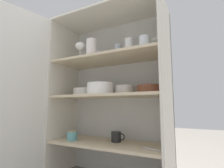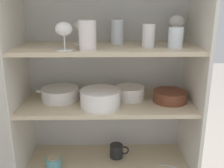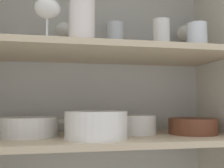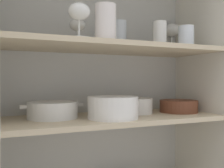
{
  "view_description": "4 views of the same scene",
  "coord_description": "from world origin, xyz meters",
  "px_view_note": "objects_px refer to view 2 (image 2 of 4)",
  "views": [
    {
      "loc": [
        0.69,
        -1.05,
        0.57
      ],
      "look_at": [
        0.02,
        0.21,
        0.76
      ],
      "focal_mm": 28.0,
      "sensor_mm": 36.0,
      "label": 1
    },
    {
      "loc": [
        -0.0,
        -1.15,
        1.18
      ],
      "look_at": [
        0.02,
        0.22,
        0.75
      ],
      "focal_mm": 42.0,
      "sensor_mm": 36.0,
      "label": 2
    },
    {
      "loc": [
        -0.15,
        -0.74,
        0.78
      ],
      "look_at": [
        0.04,
        0.21,
        0.85
      ],
      "focal_mm": 42.0,
      "sensor_mm": 36.0,
      "label": 3
    },
    {
      "loc": [
        -0.46,
        -0.86,
        0.82
      ],
      "look_at": [
        -0.02,
        0.17,
        0.8
      ],
      "focal_mm": 42.0,
      "sensor_mm": 36.0,
      "label": 4
    }
  ],
  "objects_px": {
    "casserole_dish": "(61,94)",
    "coffee_mug_primary": "(118,151)",
    "serving_bowl_small": "(131,92)",
    "storage_jar": "(55,163)",
    "plate_stack_white": "(101,98)",
    "mixing_bowl_large": "(171,96)"
  },
  "relations": [
    {
      "from": "coffee_mug_primary",
      "to": "storage_jar",
      "type": "xyz_separation_m",
      "value": [
        -0.35,
        -0.11,
        -0.0
      ]
    },
    {
      "from": "plate_stack_white",
      "to": "serving_bowl_small",
      "type": "bearing_deg",
      "value": 33.77
    },
    {
      "from": "serving_bowl_small",
      "to": "storage_jar",
      "type": "distance_m",
      "value": 0.58
    },
    {
      "from": "plate_stack_white",
      "to": "serving_bowl_small",
      "type": "height_order",
      "value": "plate_stack_white"
    },
    {
      "from": "casserole_dish",
      "to": "coffee_mug_primary",
      "type": "relative_size",
      "value": 2.25
    },
    {
      "from": "serving_bowl_small",
      "to": "storage_jar",
      "type": "height_order",
      "value": "serving_bowl_small"
    },
    {
      "from": "mixing_bowl_large",
      "to": "coffee_mug_primary",
      "type": "xyz_separation_m",
      "value": [
        -0.29,
        0.04,
        -0.36
      ]
    },
    {
      "from": "casserole_dish",
      "to": "storage_jar",
      "type": "relative_size",
      "value": 3.06
    },
    {
      "from": "mixing_bowl_large",
      "to": "storage_jar",
      "type": "relative_size",
      "value": 2.16
    },
    {
      "from": "mixing_bowl_large",
      "to": "coffee_mug_primary",
      "type": "height_order",
      "value": "mixing_bowl_large"
    },
    {
      "from": "storage_jar",
      "to": "mixing_bowl_large",
      "type": "bearing_deg",
      "value": 6.37
    },
    {
      "from": "serving_bowl_small",
      "to": "casserole_dish",
      "type": "distance_m",
      "value": 0.39
    },
    {
      "from": "serving_bowl_small",
      "to": "casserole_dish",
      "type": "height_order",
      "value": "serving_bowl_small"
    },
    {
      "from": "plate_stack_white",
      "to": "casserole_dish",
      "type": "height_order",
      "value": "plate_stack_white"
    },
    {
      "from": "serving_bowl_small",
      "to": "storage_jar",
      "type": "relative_size",
      "value": 1.89
    },
    {
      "from": "plate_stack_white",
      "to": "mixing_bowl_large",
      "type": "relative_size",
      "value": 1.14
    },
    {
      "from": "plate_stack_white",
      "to": "storage_jar",
      "type": "xyz_separation_m",
      "value": [
        -0.26,
        -0.01,
        -0.38
      ]
    },
    {
      "from": "casserole_dish",
      "to": "storage_jar",
      "type": "height_order",
      "value": "casserole_dish"
    },
    {
      "from": "serving_bowl_small",
      "to": "coffee_mug_primary",
      "type": "distance_m",
      "value": 0.38
    },
    {
      "from": "serving_bowl_small",
      "to": "coffee_mug_primary",
      "type": "relative_size",
      "value": 1.39
    },
    {
      "from": "serving_bowl_small",
      "to": "mixing_bowl_large",
      "type": "bearing_deg",
      "value": -11.66
    },
    {
      "from": "plate_stack_white",
      "to": "storage_jar",
      "type": "bearing_deg",
      "value": -178.49
    }
  ]
}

